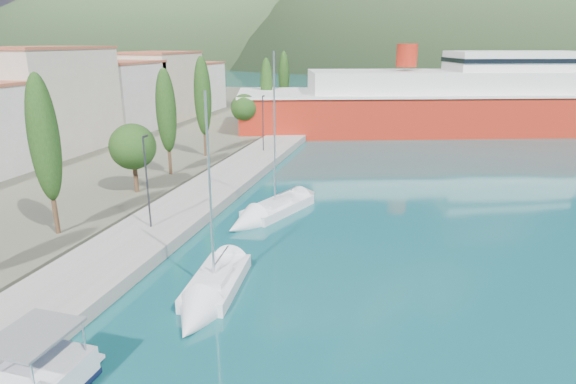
% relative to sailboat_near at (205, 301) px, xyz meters
% --- Properties ---
extents(ground, '(1400.00, 1400.00, 0.00)m').
position_rel_sailboat_near_xyz_m(ground, '(1.91, 114.53, -0.30)').
color(ground, '#114E52').
extents(quay, '(5.00, 88.00, 0.80)m').
position_rel_sailboat_near_xyz_m(quay, '(-7.09, 20.53, 0.10)').
color(quay, gray).
rests_on(quay, ground).
extents(town_buildings, '(9.20, 69.20, 11.30)m').
position_rel_sailboat_near_xyz_m(town_buildings, '(-30.09, 31.43, 5.26)').
color(town_buildings, beige).
rests_on(town_buildings, land_strip).
extents(tree_row, '(3.68, 62.95, 10.41)m').
position_rel_sailboat_near_xyz_m(tree_row, '(-12.42, 26.56, 5.46)').
color(tree_row, '#47301E').
rests_on(tree_row, land_strip).
extents(lamp_posts, '(0.15, 43.98, 6.06)m').
position_rel_sailboat_near_xyz_m(lamp_posts, '(-7.09, 8.65, 3.78)').
color(lamp_posts, '#2D2D33').
rests_on(lamp_posts, quay).
extents(sailboat_near, '(3.14, 8.05, 11.27)m').
position_rel_sailboat_near_xyz_m(sailboat_near, '(0.00, 0.00, 0.00)').
color(sailboat_near, silver).
rests_on(sailboat_near, ground).
extents(sailboat_mid, '(5.25, 9.15, 12.80)m').
position_rel_sailboat_near_xyz_m(sailboat_mid, '(-1.14, 12.17, 0.00)').
color(sailboat_mid, silver).
rests_on(sailboat_mid, ground).
extents(ferry, '(65.82, 32.99, 12.86)m').
position_rel_sailboat_near_xyz_m(ferry, '(15.93, 55.01, 3.61)').
color(ferry, '#A21F11').
rests_on(ferry, ground).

